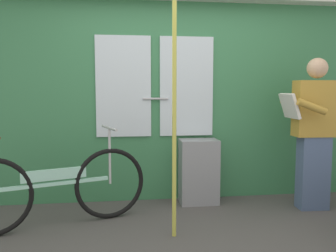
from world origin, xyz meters
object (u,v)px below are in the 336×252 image
at_px(bicycle_near_door, 54,188).
at_px(trash_bin_by_wall, 199,171).
at_px(passenger_reading_newspaper, 314,131).
at_px(handrail_pole, 174,107).

relative_size(bicycle_near_door, trash_bin_by_wall, 2.34).
distance_m(passenger_reading_newspaper, trash_bin_by_wall, 1.28).
xyz_separation_m(bicycle_near_door, trash_bin_by_wall, (1.45, 0.53, -0.02)).
xyz_separation_m(passenger_reading_newspaper, handrail_pole, (-1.54, -0.52, 0.28)).
bearing_deg(handrail_pole, bicycle_near_door, 162.25).
height_order(trash_bin_by_wall, handrail_pole, handrail_pole).
height_order(bicycle_near_door, handrail_pole, handrail_pole).
height_order(passenger_reading_newspaper, trash_bin_by_wall, passenger_reading_newspaper).
bearing_deg(bicycle_near_door, handrail_pole, -36.53).
distance_m(bicycle_near_door, passenger_reading_newspaper, 2.64).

